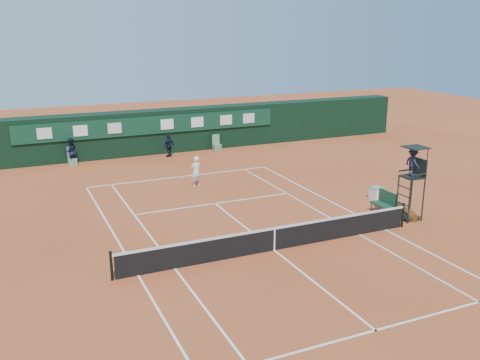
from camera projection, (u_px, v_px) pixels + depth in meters
name	position (u px, v px, depth m)	size (l,w,h in m)	color
ground	(274.00, 250.00, 21.25)	(90.00, 90.00, 0.00)	#B4522A
court_lines	(274.00, 250.00, 21.25)	(11.05, 23.85, 0.01)	white
tennis_net	(274.00, 238.00, 21.11)	(12.90, 0.10, 1.10)	black
back_wall	(150.00, 132.00, 37.28)	(40.00, 1.65, 3.00)	black
linesman_chair_left	(72.00, 160.00, 34.35)	(0.55, 0.50, 1.15)	#5D8F63
linesman_chair_right	(217.00, 146.00, 38.27)	(0.55, 0.50, 1.15)	#53805B
umpire_chair	(413.00, 168.00, 24.00)	(0.96, 0.95, 3.42)	black
player_bench	(385.00, 202.00, 25.28)	(0.56, 1.20, 1.10)	#173B25
tennis_bag	(410.00, 216.00, 24.68)	(0.38, 0.88, 0.33)	black
cooler	(376.00, 193.00, 27.48)	(0.57, 0.57, 0.65)	silver
tennis_ball	(227.00, 176.00, 31.63)	(0.06, 0.06, 0.06)	#CDD531
player	(196.00, 171.00, 29.56)	(0.62, 0.41, 1.71)	white
ball_kid_left	(71.00, 152.00, 34.13)	(0.86, 0.67, 1.76)	black
ball_kid_right	(169.00, 146.00, 36.31)	(0.90, 0.37, 1.53)	black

